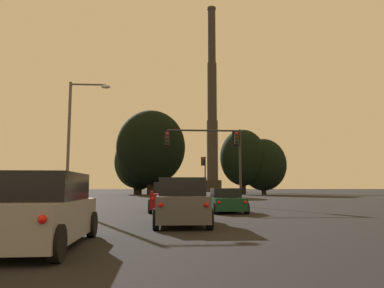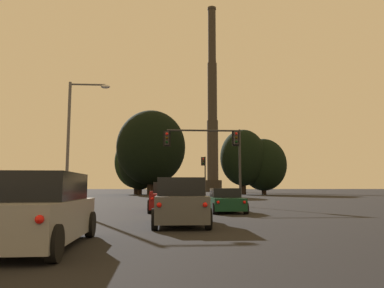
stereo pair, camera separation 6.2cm
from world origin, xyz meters
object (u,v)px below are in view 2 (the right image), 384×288
object	(u,v)px
suv_left_lane_third	(39,211)
traffic_light_overhead_right	(214,147)
pickup_truck_center_lane_front	(167,198)
smokestack	(212,117)
traffic_light_far_right	(204,171)
sedan_right_lane_front	(225,201)
street_lamp	(75,131)
suv_center_lane_second	(180,202)

from	to	relation	value
suv_left_lane_third	traffic_light_overhead_right	distance (m)	20.82
pickup_truck_center_lane_front	smokestack	distance (m)	98.29
suv_left_lane_third	smokestack	bearing A→B (deg)	79.73
traffic_light_far_right	smokestack	size ratio (longest dim) A/B	0.10
sedan_right_lane_front	street_lamp	world-z (taller)	street_lamp
suv_center_lane_second	traffic_light_far_right	world-z (taller)	traffic_light_far_right
sedan_right_lane_front	suv_center_lane_second	bearing A→B (deg)	-111.13
sedan_right_lane_front	street_lamp	xyz separation A→B (m)	(-9.75, 2.61, 4.57)
sedan_right_lane_front	traffic_light_far_right	bearing A→B (deg)	87.54
suv_left_lane_third	street_lamp	size ratio (longest dim) A/B	0.57
traffic_light_overhead_right	smokestack	distance (m)	92.28
pickup_truck_center_lane_front	sedan_right_lane_front	size ratio (longest dim) A/B	1.17
suv_left_lane_third	sedan_right_lane_front	xyz separation A→B (m)	(6.74, 12.98, -0.23)
traffic_light_far_right	smokestack	bearing A→B (deg)	81.87
suv_center_lane_second	smokestack	distance (m)	106.76
suv_left_lane_third	suv_center_lane_second	world-z (taller)	same
suv_left_lane_third	traffic_light_far_right	world-z (taller)	traffic_light_far_right
sedan_right_lane_front	traffic_light_far_right	distance (m)	31.62
sedan_right_lane_front	smokestack	size ratio (longest dim) A/B	0.08
traffic_light_far_right	suv_left_lane_third	bearing A→B (deg)	-101.00
street_lamp	smokestack	bearing A→B (deg)	77.41
suv_center_lane_second	sedan_right_lane_front	xyz separation A→B (m)	(3.01, 7.41, -0.23)
traffic_light_far_right	street_lamp	size ratio (longest dim) A/B	0.69
sedan_right_lane_front	traffic_light_overhead_right	xyz separation A→B (m)	(0.15, 6.30, 3.97)
street_lamp	suv_left_lane_third	bearing A→B (deg)	-79.08
suv_center_lane_second	smokestack	size ratio (longest dim) A/B	0.08
street_lamp	traffic_light_overhead_right	bearing A→B (deg)	20.46
smokestack	street_lamp	bearing A→B (deg)	-102.59
suv_center_lane_second	street_lamp	distance (m)	12.83
traffic_light_far_right	smokestack	distance (m)	68.15
traffic_light_overhead_right	smokestack	size ratio (longest dim) A/B	0.10
suv_left_lane_third	traffic_light_overhead_right	xyz separation A→B (m)	(6.89, 19.28, 3.75)
sedan_right_lane_front	smokestack	xyz separation A→B (m)	(11.09, 95.87, 23.32)
suv_left_lane_third	sedan_right_lane_front	bearing A→B (deg)	61.59
smokestack	traffic_light_far_right	bearing A→B (deg)	-98.13
suv_left_lane_third	pickup_truck_center_lane_front	distance (m)	14.81
suv_left_lane_third	sedan_right_lane_front	size ratio (longest dim) A/B	1.04
suv_left_lane_third	street_lamp	world-z (taller)	street_lamp
suv_left_lane_third	pickup_truck_center_lane_front	xyz separation A→B (m)	(3.23, 14.46, -0.09)
pickup_truck_center_lane_front	smokestack	world-z (taller)	smokestack
suv_left_lane_third	smokestack	xyz separation A→B (m)	(17.83, 108.85, 23.09)
traffic_light_overhead_right	traffic_light_far_right	size ratio (longest dim) A/B	1.05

